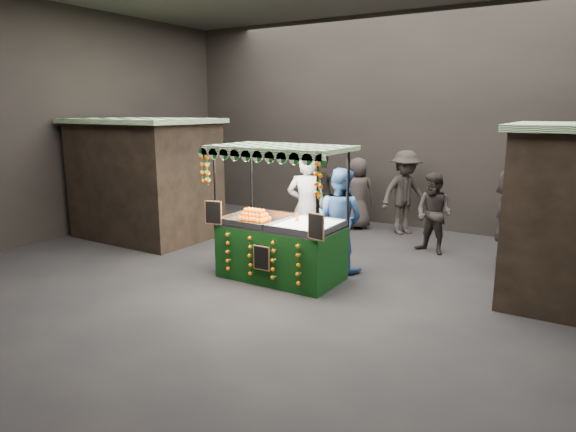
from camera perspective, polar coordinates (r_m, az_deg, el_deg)
The scene contains 12 objects.
ground at distance 8.35m, azimuth 0.50°, elevation -7.59°, with size 12.00×12.00×0.00m, color black.
market_hall at distance 7.89m, azimuth 0.55°, elevation 16.23°, with size 12.10×10.10×5.05m.
neighbour_stall_left at distance 11.58m, azimuth -15.75°, elevation 4.15°, with size 3.00×2.20×2.60m.
juice_stall at distance 8.38m, azimuth -0.86°, elevation -2.58°, with size 2.30×1.35×2.22m.
vendor_grey at distance 9.39m, azimuth 2.11°, elevation 0.95°, with size 0.85×0.71×2.00m.
vendor_blue at distance 8.85m, azimuth 5.85°, elevation -0.40°, with size 0.94×0.76×1.82m.
shopper_0 at distance 11.68m, azimuth 2.76°, elevation 2.04°, with size 0.60×0.42×1.57m.
shopper_1 at distance 10.27m, azimuth 16.12°, elevation 0.27°, with size 0.92×0.81×1.59m.
shopper_2 at distance 11.98m, azimuth 3.95°, elevation 2.82°, with size 1.07×0.49×1.79m.
shopper_3 at distance 11.72m, azimuth 13.04°, elevation 2.60°, with size 1.27×1.41×1.90m.
shopper_4 at distance 12.03m, azimuth 7.84°, elevation 2.55°, with size 0.99×0.93×1.70m.
shopper_5 at distance 9.68m, azimuth 23.74°, elevation -0.35°, with size 0.79×1.74×1.80m.
Camera 1 is at (4.10, -6.72, 2.80)m, focal length 31.52 mm.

